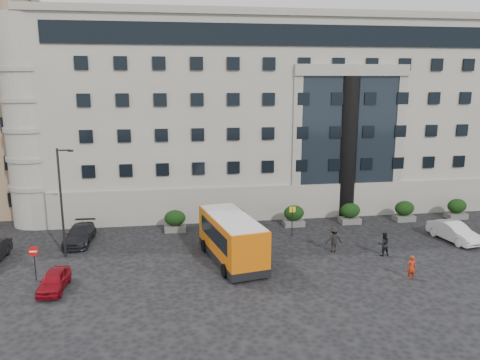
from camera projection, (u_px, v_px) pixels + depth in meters
The scene contains 21 objects.
ground at pixel (234, 263), 32.94m from camera, with size 120.00×120.00×0.00m, color black.
civic_building at pixel (260, 113), 53.19m from camera, with size 44.00×24.00×18.00m, color #9B9589.
entrance_column at pixel (347, 148), 43.27m from camera, with size 1.80×1.80×13.00m, color black.
hedge_a at pixel (175, 221), 39.71m from camera, with size 1.80×1.26×1.84m.
hedge_b at pixel (236, 218), 40.46m from camera, with size 1.80×1.26×1.84m.
hedge_c at pixel (294, 216), 41.21m from camera, with size 1.80×1.26×1.84m.
hedge_d at pixel (350, 213), 41.97m from camera, with size 1.80×1.26×1.84m.
hedge_e at pixel (404, 211), 42.72m from camera, with size 1.80×1.26×1.84m.
hedge_f at pixel (457, 208), 43.47m from camera, with size 1.80×1.26×1.84m.
street_lamp at pixel (62, 199), 33.20m from camera, with size 1.16×0.18×8.00m.
bus_stop_sign at pixel (292, 216), 38.21m from camera, with size 0.50×0.08×2.52m.
no_entry_sign at pixel (34, 256), 29.71m from camera, with size 0.64×0.16×2.32m.
minibus at pixel (232, 237), 32.95m from camera, with size 4.18×8.20×3.27m.
red_truck at pixel (93, 194), 47.24m from camera, with size 3.02×5.03×2.53m.
parked_car_a at pixel (54, 280), 28.62m from camera, with size 1.44×3.59×1.22m, color maroon.
parked_car_c at pixel (80, 235), 36.90m from camera, with size 1.92×4.73×1.37m, color black.
parked_car_d at pixel (39, 206), 45.32m from camera, with size 2.07×4.49×1.25m, color black.
white_taxi at pixel (454, 232), 37.36m from camera, with size 1.61×4.61×1.52m, color silver.
pedestrian_a at pixel (411, 267), 30.10m from camera, with size 0.59×0.39×1.62m, color #AA2C11.
pedestrian_b at pixel (384, 244), 34.17m from camera, with size 0.87×0.67×1.78m, color black.
pedestrian_c at pixel (334, 239), 34.88m from camera, with size 1.26×0.73×1.95m, color black.
Camera 1 is at (-4.17, -30.70, 12.64)m, focal length 35.00 mm.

